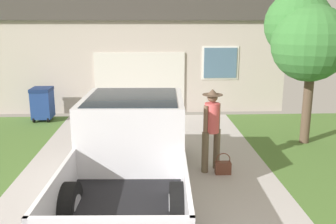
{
  "coord_description": "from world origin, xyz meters",
  "views": [
    {
      "loc": [
        0.1,
        -2.99,
        3.05
      ],
      "look_at": [
        0.44,
        4.33,
        1.26
      ],
      "focal_mm": 39.82,
      "sensor_mm": 36.0,
      "label": 1
    }
  ],
  "objects_px": {
    "handbag": "(223,167)",
    "front_yard_tree": "(305,36)",
    "house_with_garage": "(132,50)",
    "pickup_truck": "(133,147)",
    "wheeled_trash_bin": "(42,103)",
    "person_with_hat": "(212,124)"
  },
  "relations": [
    {
      "from": "handbag",
      "to": "front_yard_tree",
      "type": "distance_m",
      "value": 3.87
    },
    {
      "from": "pickup_truck",
      "to": "wheeled_trash_bin",
      "type": "distance_m",
      "value": 5.78
    },
    {
      "from": "pickup_truck",
      "to": "house_with_garage",
      "type": "xyz_separation_m",
      "value": [
        -0.41,
        8.88,
        1.15
      ]
    },
    {
      "from": "person_with_hat",
      "to": "handbag",
      "type": "height_order",
      "value": "person_with_hat"
    },
    {
      "from": "person_with_hat",
      "to": "pickup_truck",
      "type": "bearing_deg",
      "value": -14.65
    },
    {
      "from": "pickup_truck",
      "to": "wheeled_trash_bin",
      "type": "height_order",
      "value": "pickup_truck"
    },
    {
      "from": "pickup_truck",
      "to": "person_with_hat",
      "type": "bearing_deg",
      "value": 24.42
    },
    {
      "from": "handbag",
      "to": "front_yard_tree",
      "type": "relative_size",
      "value": 0.12
    },
    {
      "from": "house_with_garage",
      "to": "handbag",
      "type": "bearing_deg",
      "value": -75.31
    },
    {
      "from": "person_with_hat",
      "to": "handbag",
      "type": "distance_m",
      "value": 0.9
    },
    {
      "from": "pickup_truck",
      "to": "person_with_hat",
      "type": "distance_m",
      "value": 1.72
    },
    {
      "from": "house_with_garage",
      "to": "front_yard_tree",
      "type": "bearing_deg",
      "value": -56.01
    },
    {
      "from": "person_with_hat",
      "to": "front_yard_tree",
      "type": "xyz_separation_m",
      "value": [
        2.46,
        1.64,
        1.71
      ]
    },
    {
      "from": "wheeled_trash_bin",
      "to": "handbag",
      "type": "bearing_deg",
      "value": -42.71
    },
    {
      "from": "pickup_truck",
      "to": "handbag",
      "type": "distance_m",
      "value": 1.95
    },
    {
      "from": "person_with_hat",
      "to": "house_with_garage",
      "type": "height_order",
      "value": "house_with_garage"
    },
    {
      "from": "front_yard_tree",
      "to": "house_with_garage",
      "type": "bearing_deg",
      "value": 123.99
    },
    {
      "from": "front_yard_tree",
      "to": "pickup_truck",
      "type": "bearing_deg",
      "value": -150.57
    },
    {
      "from": "handbag",
      "to": "pickup_truck",
      "type": "bearing_deg",
      "value": -166.48
    },
    {
      "from": "front_yard_tree",
      "to": "person_with_hat",
      "type": "bearing_deg",
      "value": -146.38
    },
    {
      "from": "handbag",
      "to": "wheeled_trash_bin",
      "type": "xyz_separation_m",
      "value": [
        -4.85,
        4.48,
        0.42
      ]
    },
    {
      "from": "handbag",
      "to": "front_yard_tree",
      "type": "height_order",
      "value": "front_yard_tree"
    }
  ]
}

